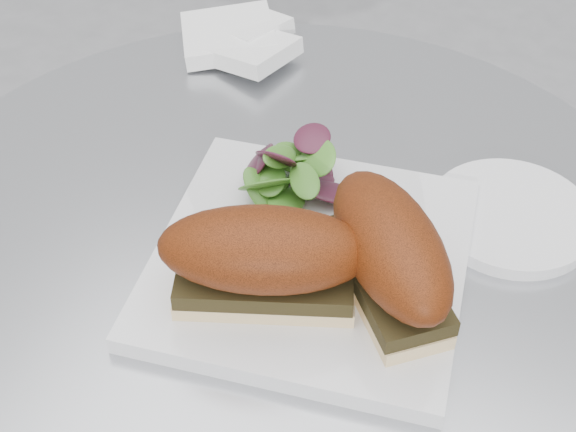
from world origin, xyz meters
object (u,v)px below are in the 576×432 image
at_px(plate, 310,260).
at_px(saucer, 511,216).
at_px(sandwich_right, 389,252).
at_px(sandwich_left, 264,258).

relative_size(plate, saucer, 1.75).
bearing_deg(plate, sandwich_right, -10.48).
distance_m(sandwich_left, saucer, 0.24).
xyz_separation_m(sandwich_right, saucer, (0.07, 0.13, -0.05)).
distance_m(plate, sandwich_right, 0.08).
bearing_deg(sandwich_right, plate, -142.87).
distance_m(plate, saucer, 0.18).
bearing_deg(sandwich_left, sandwich_right, 6.57).
xyz_separation_m(plate, sandwich_right, (0.07, -0.01, 0.05)).
bearing_deg(sandwich_right, sandwich_left, -103.97).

